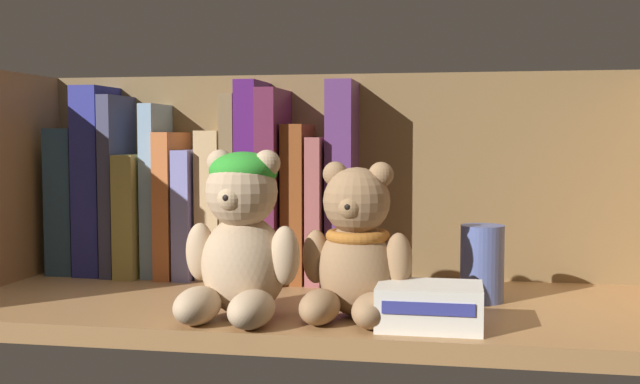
% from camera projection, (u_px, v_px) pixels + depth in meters
% --- Properties ---
extents(shelf_board, '(0.74, 0.30, 0.02)m').
position_uv_depth(shelf_board, '(312.00, 309.00, 0.83)').
color(shelf_board, '#9E7042').
rests_on(shelf_board, ground).
extents(shelf_back_panel, '(0.77, 0.01, 0.27)m').
position_uv_depth(shelf_back_panel, '(335.00, 183.00, 0.98)').
color(shelf_back_panel, brown).
rests_on(shelf_back_panel, ground).
extents(book_0, '(0.04, 0.10, 0.19)m').
position_uv_depth(book_0, '(75.00, 200.00, 1.01)').
color(book_0, '#2E4F6E').
rests_on(book_0, shelf_board).
extents(book_1, '(0.03, 0.10, 0.24)m').
position_uv_depth(book_1, '(102.00, 180.00, 1.00)').
color(book_1, navy).
rests_on(book_1, shelf_board).
extents(book_2, '(0.02, 0.11, 0.23)m').
position_uv_depth(book_2, '(123.00, 185.00, 1.00)').
color(book_2, '#3F4061').
rests_on(book_2, shelf_board).
extents(book_3, '(0.03, 0.12, 0.15)m').
position_uv_depth(book_3, '(142.00, 214.00, 1.00)').
color(book_3, '#A4954A').
rests_on(book_3, shelf_board).
extents(book_4, '(0.02, 0.10, 0.22)m').
position_uv_depth(book_4, '(160.00, 190.00, 0.99)').
color(book_4, '#7FA3C4').
rests_on(book_4, shelf_board).
extents(book_5, '(0.02, 0.12, 0.18)m').
position_uv_depth(book_5, '(177.00, 204.00, 0.99)').
color(book_5, '#C76A36').
rests_on(book_5, shelf_board).
extents(book_6, '(0.02, 0.12, 0.16)m').
position_uv_depth(book_6, '(196.00, 212.00, 0.98)').
color(book_6, '#7C7FC8').
rests_on(book_6, shelf_board).
extents(book_7, '(0.03, 0.10, 0.18)m').
position_uv_depth(book_7, '(218.00, 203.00, 0.98)').
color(book_7, tan).
rests_on(book_7, shelf_board).
extents(book_8, '(0.02, 0.10, 0.23)m').
position_uv_depth(book_8, '(238.00, 186.00, 0.97)').
color(book_8, olive).
rests_on(book_8, shelf_board).
extents(book_9, '(0.03, 0.12, 0.24)m').
position_uv_depth(book_9, '(257.00, 180.00, 0.97)').
color(book_9, '#4A1762').
rests_on(book_9, shelf_board).
extents(book_10, '(0.02, 0.15, 0.23)m').
position_uv_depth(book_10, '(279.00, 185.00, 0.96)').
color(book_10, '#5E203E').
rests_on(book_10, shelf_board).
extents(book_11, '(0.03, 0.12, 0.19)m').
position_uv_depth(book_11, '(301.00, 202.00, 0.96)').
color(book_11, brown).
rests_on(book_11, shelf_board).
extents(book_12, '(0.02, 0.12, 0.17)m').
position_uv_depth(book_12, '(321.00, 208.00, 0.95)').
color(book_12, '#995050').
rests_on(book_12, shelf_board).
extents(book_13, '(0.03, 0.10, 0.24)m').
position_uv_depth(book_13, '(344.00, 181.00, 0.95)').
color(book_13, '#59306C').
rests_on(book_13, shelf_board).
extents(teddy_bear_larger, '(0.12, 0.12, 0.16)m').
position_uv_depth(teddy_bear_larger, '(241.00, 238.00, 0.75)').
color(teddy_bear_larger, tan).
rests_on(teddy_bear_larger, shelf_board).
extents(teddy_bear_smaller, '(0.11, 0.11, 0.15)m').
position_uv_depth(teddy_bear_smaller, '(356.00, 252.00, 0.75)').
color(teddy_bear_smaller, '#93704C').
rests_on(teddy_bear_smaller, shelf_board).
extents(pillar_candle, '(0.05, 0.05, 0.08)m').
position_uv_depth(pillar_candle, '(482.00, 263.00, 0.82)').
color(pillar_candle, '#4C5B99').
rests_on(pillar_candle, shelf_board).
extents(small_product_box, '(0.10, 0.07, 0.04)m').
position_uv_depth(small_product_box, '(430.00, 306.00, 0.71)').
color(small_product_box, silver).
rests_on(small_product_box, shelf_board).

